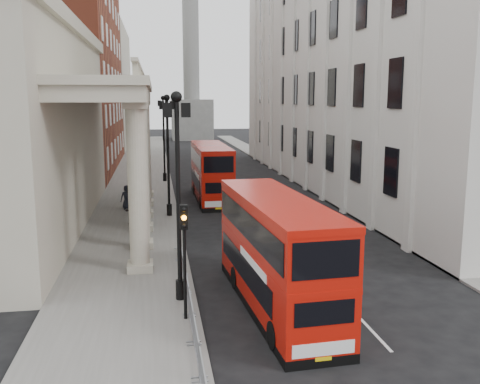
{
  "coord_description": "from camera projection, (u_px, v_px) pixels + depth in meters",
  "views": [
    {
      "loc": [
        -1.44,
        -16.77,
        8.15
      ],
      "look_at": [
        3.14,
        12.08,
        3.04
      ],
      "focal_mm": 40.0,
      "sensor_mm": 36.0,
      "label": 1
    }
  ],
  "objects": [
    {
      "name": "lamp_post_south",
      "position": [
        178.0,
        183.0,
        20.89
      ],
      "size": [
        1.05,
        0.44,
        8.32
      ],
      "color": "black",
      "rests_on": "sidewalk_west"
    },
    {
      "name": "east_building",
      "position": [
        343.0,
        51.0,
        49.39
      ],
      "size": [
        8.0,
        55.0,
        25.0
      ],
      "primitive_type": "cube",
      "color": "beige",
      "rests_on": "ground"
    },
    {
      "name": "lamp_post_mid",
      "position": [
        168.0,
        147.0,
        36.46
      ],
      "size": [
        1.05,
        0.44,
        8.32
      ],
      "color": "black",
      "rests_on": "sidewalk_west"
    },
    {
      "name": "west_building_far",
      "position": [
        101.0,
        88.0,
        92.43
      ],
      "size": [
        9.0,
        30.0,
        20.0
      ],
      "primitive_type": "cube",
      "color": "#A59F8A",
      "rests_on": "ground"
    },
    {
      "name": "pedestrian_a",
      "position": [
        136.0,
        216.0,
        33.24
      ],
      "size": [
        0.65,
        0.46,
        1.69
      ],
      "primitive_type": "imported",
      "rotation": [
        0.0,
        0.0,
        0.1
      ],
      "color": "black",
      "rests_on": "sidewalk_west"
    },
    {
      "name": "brick_building",
      "position": [
        73.0,
        73.0,
        61.12
      ],
      "size": [
        9.0,
        32.0,
        22.0
      ],
      "primitive_type": "cube",
      "color": "maroon",
      "rests_on": "ground"
    },
    {
      "name": "sidewalk_west",
      "position": [
        139.0,
        193.0,
        46.65
      ],
      "size": [
        6.0,
        140.0,
        0.12
      ],
      "primitive_type": "cube",
      "color": "slate",
      "rests_on": "ground"
    },
    {
      "name": "crowd_barriers",
      "position": [
        189.0,
        302.0,
        19.94
      ],
      "size": [
        0.5,
        18.75,
        1.1
      ],
      "color": "gray",
      "rests_on": "sidewalk_west"
    },
    {
      "name": "bus_far",
      "position": [
        211.0,
        171.0,
        43.34
      ],
      "size": [
        2.57,
        10.37,
        4.47
      ],
      "rotation": [
        0.0,
        0.0,
        0.0
      ],
      "color": "#B01108",
      "rests_on": "ground"
    },
    {
      "name": "ground",
      "position": [
        204.0,
        345.0,
        17.94
      ],
      "size": [
        260.0,
        260.0,
        0.0
      ],
      "primitive_type": "plane",
      "color": "black",
      "rests_on": "ground"
    },
    {
      "name": "traffic_light",
      "position": [
        184.0,
        241.0,
        19.26
      ],
      "size": [
        0.28,
        0.33,
        4.3
      ],
      "color": "black",
      "rests_on": "sidewalk_west"
    },
    {
      "name": "sidewalk_east",
      "position": [
        321.0,
        188.0,
        49.2
      ],
      "size": [
        3.0,
        140.0,
        0.12
      ],
      "primitive_type": "cube",
      "color": "slate",
      "rests_on": "ground"
    },
    {
      "name": "pedestrian_c",
      "position": [
        127.0,
        197.0,
        39.23
      ],
      "size": [
        0.9,
        0.62,
        1.78
      ],
      "primitive_type": "imported",
      "rotation": [
        0.0,
        0.0,
        6.22
      ],
      "color": "black",
      "rests_on": "sidewalk_west"
    },
    {
      "name": "lamp_post_north",
      "position": [
        164.0,
        132.0,
        52.03
      ],
      "size": [
        1.05,
        0.44,
        8.32
      ],
      "color": "black",
      "rests_on": "sidewalk_west"
    },
    {
      "name": "kerb",
      "position": [
        173.0,
        192.0,
        47.11
      ],
      "size": [
        0.2,
        140.0,
        0.14
      ],
      "primitive_type": "cube",
      "color": "slate",
      "rests_on": "ground"
    },
    {
      "name": "monument_column",
      "position": [
        191.0,
        59.0,
        105.62
      ],
      "size": [
        8.0,
        8.0,
        54.2
      ],
      "color": "#60605E",
      "rests_on": "ground"
    },
    {
      "name": "bus_near",
      "position": [
        277.0,
        251.0,
        20.84
      ],
      "size": [
        3.12,
        10.31,
        4.39
      ],
      "rotation": [
        0.0,
        0.0,
        0.07
      ],
      "color": "#BE1208",
      "rests_on": "ground"
    },
    {
      "name": "pedestrian_b",
      "position": [
        131.0,
        211.0,
        34.58
      ],
      "size": [
        1.07,
        1.02,
        1.75
      ],
      "primitive_type": "imported",
      "rotation": [
        0.0,
        0.0,
        3.73
      ],
      "color": "black",
      "rests_on": "sidewalk_west"
    },
    {
      "name": "portico_building",
      "position": [
        6.0,
        134.0,
        32.8
      ],
      "size": [
        9.0,
        28.0,
        12.0
      ],
      "primitive_type": "cube",
      "color": "#A59F8A",
      "rests_on": "ground"
    }
  ]
}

